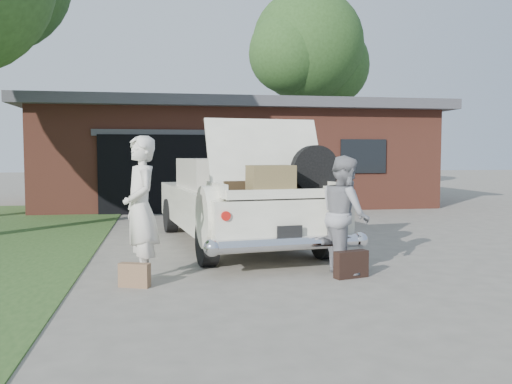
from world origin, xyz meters
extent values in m
plane|color=gray|center=(0.00, 0.00, 0.00)|extent=(90.00, 90.00, 0.00)
cube|color=brown|center=(1.00, 11.50, 1.50)|extent=(12.00, 7.00, 3.00)
cube|color=#4C4C51|center=(1.00, 11.50, 3.15)|extent=(12.80, 7.80, 0.30)
cube|color=black|center=(-1.50, 8.05, 1.10)|extent=(3.20, 0.30, 2.20)
cube|color=#4C4C51|center=(-1.50, 7.98, 2.25)|extent=(3.50, 0.12, 0.18)
cube|color=black|center=(4.50, 7.98, 1.60)|extent=(1.40, 0.08, 1.00)
cylinder|color=#38281E|center=(5.01, 16.16, 2.57)|extent=(0.44, 0.44, 5.14)
sphere|color=#355F27|center=(5.01, 16.16, 6.42)|extent=(4.93, 4.93, 4.93)
sphere|color=#355F27|center=(6.12, 16.65, 5.69)|extent=(3.70, 3.70, 3.70)
sphere|color=#355F27|center=(4.02, 15.54, 5.96)|extent=(3.45, 3.45, 3.45)
cube|color=white|center=(-0.02, 2.62, 0.67)|extent=(2.74, 5.62, 0.70)
cube|color=beige|center=(-0.06, 2.95, 1.29)|extent=(2.05, 2.37, 0.56)
cube|color=black|center=(-0.19, 3.96, 1.27)|extent=(1.67, 0.30, 0.47)
cube|color=black|center=(0.07, 1.93, 1.27)|extent=(1.67, 0.30, 0.47)
cylinder|color=black|center=(-0.72, 0.68, 0.36)|extent=(0.33, 0.74, 0.71)
cylinder|color=black|center=(1.16, 0.93, 0.36)|extent=(0.33, 0.74, 0.71)
cylinder|color=black|center=(-1.20, 4.32, 0.36)|extent=(0.33, 0.74, 0.71)
cylinder|color=black|center=(0.68, 4.57, 0.36)|extent=(0.33, 0.74, 0.71)
cylinder|color=silver|center=(0.34, -0.10, 0.43)|extent=(2.22, 0.48, 0.19)
cylinder|color=#A5140F|center=(-0.55, -0.14, 0.84)|extent=(0.14, 0.12, 0.13)
cylinder|color=#A5140F|center=(1.21, 0.09, 0.84)|extent=(0.14, 0.12, 0.13)
cube|color=black|center=(0.34, -0.12, 0.59)|extent=(0.37, 0.07, 0.18)
cube|color=black|center=(0.25, 0.59, 1.05)|extent=(1.81, 1.39, 0.04)
cube|color=white|center=(-0.61, 0.48, 1.15)|extent=(0.22, 1.19, 0.19)
cube|color=white|center=(1.10, 0.70, 1.15)|extent=(0.22, 1.19, 0.19)
cube|color=white|center=(0.33, 0.00, 1.11)|extent=(1.72, 0.29, 0.13)
cube|color=white|center=(0.20, 0.94, 1.64)|extent=(1.87, 0.77, 1.16)
cube|color=#3F2E1B|center=(-0.20, 0.81, 1.17)|extent=(0.65, 0.47, 0.20)
cube|color=olive|center=(0.14, 0.22, 1.29)|extent=(0.68, 0.49, 0.44)
cube|color=black|center=(0.45, 0.80, 1.16)|extent=(0.66, 0.48, 0.19)
cylinder|color=black|center=(0.91, 0.62, 1.43)|extent=(0.74, 0.27, 0.73)
imported|color=silver|center=(-1.65, -0.19, 0.95)|extent=(0.62, 0.79, 1.90)
imported|color=gray|center=(1.14, -0.11, 0.82)|extent=(0.63, 0.80, 1.65)
cube|color=#856144|center=(-1.72, -0.45, 0.15)|extent=(0.41, 0.26, 0.30)
cube|color=black|center=(1.12, -0.42, 0.18)|extent=(0.49, 0.27, 0.36)
camera|label=1|loc=(-1.37, -7.28, 1.66)|focal=38.00mm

